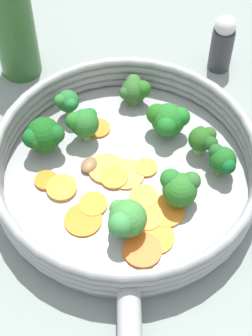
# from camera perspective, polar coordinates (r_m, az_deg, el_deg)

# --- Properties ---
(ground_plane) EXTENTS (4.00, 4.00, 0.00)m
(ground_plane) POSITION_cam_1_polar(r_m,az_deg,el_deg) (0.73, -0.00, -1.43)
(ground_plane) COLOR slate
(skillet) EXTENTS (0.32, 0.32, 0.02)m
(skillet) POSITION_cam_1_polar(r_m,az_deg,el_deg) (0.72, -0.00, -1.07)
(skillet) COLOR #939699
(skillet) RESTS_ON ground_plane
(skillet_rim_wall) EXTENTS (0.34, 0.34, 0.05)m
(skillet_rim_wall) POSITION_cam_1_polar(r_m,az_deg,el_deg) (0.69, -0.00, 0.49)
(skillet_rim_wall) COLOR gray
(skillet_rim_wall) RESTS_ON skillet
(skillet_rivet_left) EXTENTS (0.01, 0.01, 0.01)m
(skillet_rivet_left) POSITION_cam_1_polar(r_m,az_deg,el_deg) (0.64, -3.63, -11.57)
(skillet_rivet_left) COLOR gray
(skillet_rivet_left) RESTS_ON skillet
(skillet_rivet_right) EXTENTS (0.01, 0.01, 0.01)m
(skillet_rivet_right) POSITION_cam_1_polar(r_m,az_deg,el_deg) (0.64, 4.12, -11.43)
(skillet_rivet_right) COLOR #95939C
(skillet_rivet_right) RESTS_ON skillet
(carrot_slice_0) EXTENTS (0.05, 0.05, 0.00)m
(carrot_slice_0) POSITION_cam_1_polar(r_m,az_deg,el_deg) (0.66, 1.68, -8.37)
(carrot_slice_0) COLOR orange
(carrot_slice_0) RESTS_ON skillet
(carrot_slice_1) EXTENTS (0.05, 0.05, 0.00)m
(carrot_slice_1) POSITION_cam_1_polar(r_m,az_deg,el_deg) (0.69, 1.82, -2.96)
(carrot_slice_1) COLOR orange
(carrot_slice_1) RESTS_ON skillet
(carrot_slice_2) EXTENTS (0.05, 0.05, 0.00)m
(carrot_slice_2) POSITION_cam_1_polar(r_m,az_deg,el_deg) (0.76, -2.84, 4.06)
(carrot_slice_2) COLOR orange
(carrot_slice_2) RESTS_ON skillet
(carrot_slice_3) EXTENTS (0.05, 0.05, 0.00)m
(carrot_slice_3) POSITION_cam_1_polar(r_m,az_deg,el_deg) (0.71, -1.18, -1.11)
(carrot_slice_3) COLOR orange
(carrot_slice_3) RESTS_ON skillet
(carrot_slice_4) EXTENTS (0.05, 0.05, 0.00)m
(carrot_slice_4) POSITION_cam_1_polar(r_m,az_deg,el_deg) (0.69, -3.35, -3.70)
(carrot_slice_4) COLOR orange
(carrot_slice_4) RESTS_ON skillet
(carrot_slice_5) EXTENTS (0.06, 0.06, 0.00)m
(carrot_slice_5) POSITION_cam_1_polar(r_m,az_deg,el_deg) (0.68, 1.84, -4.75)
(carrot_slice_5) COLOR orange
(carrot_slice_5) RESTS_ON skillet
(carrot_slice_6) EXTENTS (0.05, 0.05, 0.01)m
(carrot_slice_6) POSITION_cam_1_polar(r_m,az_deg,el_deg) (0.70, -6.55, -2.04)
(carrot_slice_6) COLOR orange
(carrot_slice_6) RESTS_ON skillet
(carrot_slice_7) EXTENTS (0.06, 0.06, 0.00)m
(carrot_slice_7) POSITION_cam_1_polar(r_m,az_deg,el_deg) (0.68, -4.38, -5.30)
(carrot_slice_7) COLOR orange
(carrot_slice_7) RESTS_ON skillet
(carrot_slice_8) EXTENTS (0.04, 0.04, 0.00)m
(carrot_slice_8) POSITION_cam_1_polar(r_m,az_deg,el_deg) (0.71, -8.12, -1.25)
(carrot_slice_8) COLOR orange
(carrot_slice_8) RESTS_ON skillet
(carrot_slice_9) EXTENTS (0.06, 0.06, 0.00)m
(carrot_slice_9) POSITION_cam_1_polar(r_m,az_deg,el_deg) (0.71, 0.26, -0.74)
(carrot_slice_9) COLOR orange
(carrot_slice_9) RESTS_ON skillet
(carrot_slice_10) EXTENTS (0.06, 0.06, 0.00)m
(carrot_slice_10) POSITION_cam_1_polar(r_m,az_deg,el_deg) (0.68, 4.04, -4.39)
(carrot_slice_10) COLOR orange
(carrot_slice_10) RESTS_ON skillet
(carrot_slice_11) EXTENTS (0.06, 0.06, 0.00)m
(carrot_slice_11) POSITION_cam_1_polar(r_m,az_deg,el_deg) (0.67, 2.72, -7.18)
(carrot_slice_11) COLOR orange
(carrot_slice_11) RESTS_ON skillet
(carrot_slice_12) EXTENTS (0.04, 0.04, 0.00)m
(carrot_slice_12) POSITION_cam_1_polar(r_m,az_deg,el_deg) (0.72, 2.04, 0.06)
(carrot_slice_12) COLOR orange
(carrot_slice_12) RESTS_ON skillet
(carrot_slice_13) EXTENTS (0.05, 0.05, 0.00)m
(carrot_slice_13) POSITION_cam_1_polar(r_m,az_deg,el_deg) (0.72, -2.04, -0.07)
(carrot_slice_13) COLOR orange
(carrot_slice_13) RESTS_ON skillet
(broccoli_floret_0) EXTENTS (0.04, 0.04, 0.04)m
(broccoli_floret_0) POSITION_cam_1_polar(r_m,az_deg,el_deg) (0.78, 0.85, 7.93)
(broccoli_floret_0) COLOR olive
(broccoli_floret_0) RESTS_ON skillet
(broccoli_floret_1) EXTENTS (0.05, 0.05, 0.05)m
(broccoli_floret_1) POSITION_cam_1_polar(r_m,az_deg,el_deg) (0.67, 5.47, -1.96)
(broccoli_floret_1) COLOR olive
(broccoli_floret_1) RESTS_ON skillet
(broccoli_floret_2) EXTENTS (0.05, 0.05, 0.05)m
(broccoli_floret_2) POSITION_cam_1_polar(r_m,az_deg,el_deg) (0.72, -8.41, 3.25)
(broccoli_floret_2) COLOR #63904D
(broccoli_floret_2) RESTS_ON skillet
(broccoli_floret_3) EXTENTS (0.04, 0.04, 0.04)m
(broccoli_floret_3) POSITION_cam_1_polar(r_m,az_deg,el_deg) (0.72, 7.93, 2.70)
(broccoli_floret_3) COLOR #7EAE6D
(broccoli_floret_3) RESTS_ON skillet
(broccoli_floret_4) EXTENTS (0.05, 0.05, 0.05)m
(broccoli_floret_4) POSITION_cam_1_polar(r_m,az_deg,el_deg) (0.74, 4.26, 4.92)
(broccoli_floret_4) COLOR #6F944C
(broccoli_floret_4) RESTS_ON skillet
(broccoli_floret_5) EXTENTS (0.05, 0.05, 0.05)m
(broccoli_floret_5) POSITION_cam_1_polar(r_m,az_deg,el_deg) (0.65, -0.03, -5.21)
(broccoli_floret_5) COLOR #7E9954
(broccoli_floret_5) RESTS_ON skillet
(broccoli_floret_6) EXTENTS (0.04, 0.03, 0.04)m
(broccoli_floret_6) POSITION_cam_1_polar(r_m,az_deg,el_deg) (0.70, 9.79, 0.79)
(broccoli_floret_6) COLOR #629345
(broccoli_floret_6) RESTS_ON skillet
(broccoli_floret_7) EXTENTS (0.03, 0.03, 0.04)m
(broccoli_floret_7) POSITION_cam_1_polar(r_m,az_deg,el_deg) (0.76, -5.96, 6.68)
(broccoli_floret_7) COLOR #6E9F5A
(broccoli_floret_7) RESTS_ON skillet
(broccoli_floret_8) EXTENTS (0.04, 0.04, 0.05)m
(broccoli_floret_8) POSITION_cam_1_polar(r_m,az_deg,el_deg) (0.73, -4.34, 4.62)
(broccoli_floret_8) COLOR #79A452
(broccoli_floret_8) RESTS_ON skillet
(mushroom_piece_0) EXTENTS (0.03, 0.03, 0.01)m
(mushroom_piece_0) POSITION_cam_1_polar(r_m,az_deg,el_deg) (0.72, -3.78, 0.31)
(mushroom_piece_0) COLOR brown
(mushroom_piece_0) RESTS_ON skillet
(salt_shaker) EXTENTS (0.03, 0.03, 0.09)m
(salt_shaker) POSITION_cam_1_polar(r_m,az_deg,el_deg) (0.85, 9.76, 12.38)
(salt_shaker) COLOR #333338
(salt_shaker) RESTS_ON ground_plane
(oil_bottle) EXTENTS (0.06, 0.06, 0.21)m
(oil_bottle) POSITION_cam_1_polar(r_m,az_deg,el_deg) (0.82, -11.42, 14.25)
(oil_bottle) COLOR #2D5B28
(oil_bottle) RESTS_ON ground_plane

